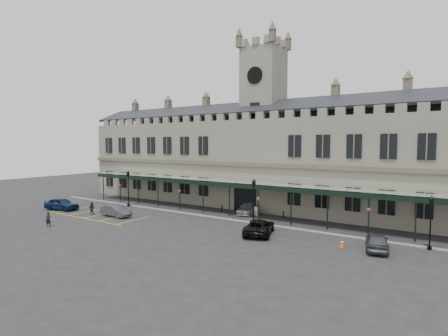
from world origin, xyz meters
The scene contains 22 objects.
ground centered at (0.00, 0.00, 0.00)m, with size 140.00×140.00×0.00m, color #242426.
station_building centered at (0.00, 15.91, 6.47)m, with size 60.00×10.36×17.30m.
clock_tower centered at (0.00, 16.00, 13.11)m, with size 5.60×5.60×24.80m.
canopy centered at (0.00, 7.46, 2.40)m, with size 50.00×4.10×4.30m.
kerb centered at (0.00, 5.50, 0.06)m, with size 60.00×0.40×0.12m, color gray.
parking_markings centered at (-14.00, -1.50, 0.00)m, with size 16.00×6.00×0.01m, color gold, non-canonical shape.
tree_behind_left centered at (-22.00, 25.00, 12.81)m, with size 6.00×6.00×16.00m.
tree_behind_mid centered at (8.00, 25.00, 12.81)m, with size 6.00×6.00×16.00m.
lamp_post_left centered at (-15.64, 5.03, 3.04)m, with size 0.49×0.49×5.13m.
lamp_post_mid centered at (4.45, 5.22, 3.00)m, with size 0.48×0.48×5.06m.
lamp_post_right centered at (21.25, 5.19, 2.72)m, with size 0.43×0.43×4.59m.
traffic_cone centered at (14.93, 1.92, 0.33)m, with size 0.42×0.42×0.67m.
sign_board centered at (2.51, 9.23, 0.55)m, with size 0.65×0.22×1.13m.
bollard_left centered at (-2.37, 9.10, 0.44)m, with size 0.16×0.16×0.89m, color black.
bollard_right centered at (5.90, 9.94, 0.41)m, with size 0.14×0.14×0.81m, color black.
car_left_a centered at (-21.00, -1.80, 0.82)m, with size 1.93×4.80×1.64m, color #0D1C3A.
car_left_b centered at (-11.50, -0.58, 0.71)m, with size 1.51×4.33×1.43m, color #3E4046.
car_taxi centered at (1.00, 10.00, 0.69)m, with size 1.94×4.78×1.39m, color #9EA1A6.
car_van centered at (7.00, 1.71, 0.74)m, with size 2.45×5.30×1.47m, color black.
car_right_a centered at (17.60, 2.57, 0.74)m, with size 1.74×4.33×1.48m, color #3E4046.
person_a centered at (-13.20, -8.06, 0.81)m, with size 0.59×0.39×1.62m, color black.
person_b centered at (-14.99, -1.44, 0.77)m, with size 0.75×0.58×1.54m, color black.
Camera 1 is at (22.81, -28.25, 8.88)m, focal length 28.00 mm.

